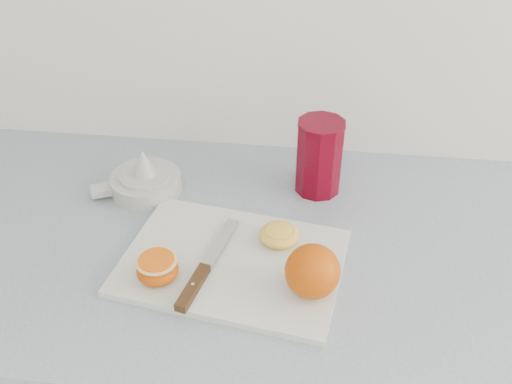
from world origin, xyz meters
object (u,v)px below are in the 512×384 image
at_px(cutting_board, 233,262).
at_px(red_tumbler, 319,159).
at_px(half_orange, 158,269).
at_px(citrus_juicer, 145,180).

relative_size(cutting_board, red_tumbler, 2.39).
bearing_deg(cutting_board, half_orange, -152.10).
xyz_separation_m(cutting_board, half_orange, (-0.11, -0.06, 0.03)).
xyz_separation_m(half_orange, red_tumbler, (0.23, 0.28, 0.03)).
xyz_separation_m(citrus_juicer, red_tumbler, (0.32, 0.05, 0.04)).
height_order(half_orange, red_tumbler, red_tumbler).
bearing_deg(half_orange, citrus_juicer, 110.38).
bearing_deg(half_orange, cutting_board, 27.90).
relative_size(half_orange, citrus_juicer, 0.39).
distance_m(cutting_board, citrus_juicer, 0.27).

